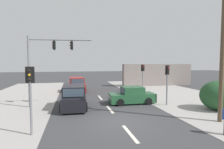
{
  "coord_description": "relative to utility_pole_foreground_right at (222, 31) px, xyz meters",
  "views": [
    {
      "loc": [
        -2.96,
        -10.6,
        3.72
      ],
      "look_at": [
        0.41,
        4.0,
        2.76
      ],
      "focal_mm": 28.0,
      "sensor_mm": 36.0,
      "label": 1
    }
  ],
  "objects": [
    {
      "name": "pedestal_signal_far_median",
      "position": [
        -0.17,
        11.74,
        -3.31
      ],
      "size": [
        0.44,
        0.31,
        3.56
      ],
      "color": "slate",
      "rests_on": "ground"
    },
    {
      "name": "shopfront_wall_far",
      "position": [
        4.96,
        17.54,
        -3.93
      ],
      "size": [
        12.0,
        1.0,
        3.6
      ],
      "primitive_type": "cube",
      "color": "gray",
      "rests_on": "ground"
    },
    {
      "name": "pedestal_signal_right_kerb",
      "position": [
        -0.83,
        4.75,
        -3.31
      ],
      "size": [
        0.44,
        0.31,
        3.56
      ],
      "color": "slate",
      "rests_on": "ground"
    },
    {
      "name": "kerb_right_verge",
      "position": [
        2.96,
        3.54,
        -5.72
      ],
      "size": [
        10.0,
        44.0,
        0.02
      ],
      "primitive_type": "cube",
      "color": "#A39E99",
      "rests_on": "ground"
    },
    {
      "name": "sedan_receding_far",
      "position": [
        -3.59,
        6.16,
        -5.03
      ],
      "size": [
        4.28,
        1.97,
        1.56
      ],
      "color": "#235633",
      "rests_on": "ground"
    },
    {
      "name": "roadside_bush",
      "position": [
        2.45,
        2.35,
        -4.62
      ],
      "size": [
        2.98,
        2.56,
        2.35
      ],
      "color": "#234C28",
      "rests_on": "ground"
    },
    {
      "name": "pedestal_signal_left_kerb",
      "position": [
        -11.08,
        0.47,
        -3.31
      ],
      "size": [
        0.44,
        0.29,
        3.56
      ],
      "color": "slate",
      "rests_on": "ground"
    },
    {
      "name": "traffic_signal_mast",
      "position": [
        -11.2,
        6.57,
        -1.58
      ],
      "size": [
        5.27,
        0.63,
        6.0
      ],
      "color": "slate",
      "rests_on": "ground"
    },
    {
      "name": "lane_dash_near",
      "position": [
        -6.04,
        -0.46,
        -5.72
      ],
      "size": [
        0.2,
        2.4,
        0.01
      ],
      "primitive_type": "cube",
      "color": "silver",
      "rests_on": "ground"
    },
    {
      "name": "suv_kerbside_parked",
      "position": [
        -8.85,
        5.74,
        -4.84
      ],
      "size": [
        2.21,
        4.61,
        1.9
      ],
      "color": "black",
      "rests_on": "ground"
    },
    {
      "name": "lane_dash_far",
      "position": [
        -6.04,
        9.54,
        -5.72
      ],
      "size": [
        0.2,
        2.4,
        0.01
      ],
      "primitive_type": "cube",
      "color": "silver",
      "rests_on": "ground"
    },
    {
      "name": "ground_plane",
      "position": [
        -6.04,
        1.54,
        -5.73
      ],
      "size": [
        140.0,
        140.0,
        0.0
      ],
      "primitive_type": "plane",
      "color": "#3A3A3D"
    },
    {
      "name": "suv_crossing_left",
      "position": [
        -8.4,
        14.1,
        -4.84
      ],
      "size": [
        2.23,
        4.62,
        1.9
      ],
      "color": "maroon",
      "rests_on": "ground"
    },
    {
      "name": "utility_pole_foreground_right",
      "position": [
        0.0,
        0.0,
        0.0
      ],
      "size": [
        3.78,
        0.38,
        10.72
      ],
      "color": "brown",
      "rests_on": "ground"
    },
    {
      "name": "lane_dash_mid",
      "position": [
        -6.04,
        4.54,
        -5.72
      ],
      "size": [
        0.2,
        2.4,
        0.01
      ],
      "primitive_type": "cube",
      "color": "silver",
      "rests_on": "ground"
    }
  ]
}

